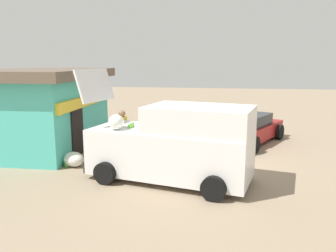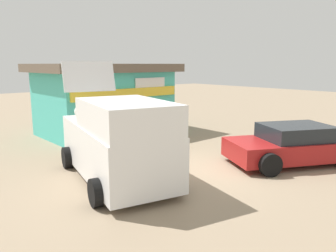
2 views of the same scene
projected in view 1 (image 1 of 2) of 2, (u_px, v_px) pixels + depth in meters
The scene contains 8 objects.
ground_plane at pixel (207, 157), 11.56m from camera, with size 60.00×60.00×0.00m, color gray.
storefront_bar at pixel (43, 108), 12.58m from camera, with size 5.66×4.07×2.95m.
delivery_van at pixel (175, 144), 9.14m from camera, with size 2.88×4.93×3.03m.
parked_sedan at pixel (246, 129), 13.59m from camera, with size 4.37×3.38×1.17m.
vendor_standing at pixel (122, 131), 11.20m from camera, with size 0.56×0.41×1.66m.
customer_bending at pixel (110, 146), 9.72m from camera, with size 0.72×0.75×1.39m.
unloaded_banana_pile at pixel (73, 160), 10.55m from camera, with size 0.79×0.87×0.46m.
paint_bucket at pixel (130, 134), 14.32m from camera, with size 0.31×0.31×0.36m, color silver.
Camera 1 is at (-11.22, -0.38, 3.26)m, focal length 36.05 mm.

